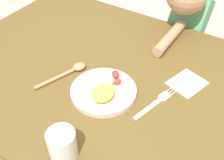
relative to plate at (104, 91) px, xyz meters
name	(u,v)px	position (x,y,z in m)	size (l,w,h in m)	color
dining_table	(108,90)	(-0.05, 0.10, -0.11)	(1.31, 0.93, 0.70)	brown
plate	(104,91)	(0.00, 0.00, 0.00)	(0.23, 0.23, 0.06)	beige
fork	(156,103)	(0.17, 0.06, -0.01)	(0.07, 0.20, 0.01)	silver
spoon	(70,71)	(-0.17, 0.02, -0.01)	(0.10, 0.22, 0.02)	#A88359
drinking_cup	(62,145)	(0.04, -0.27, 0.03)	(0.08, 0.08, 0.10)	silver
person	(183,43)	(0.06, 0.64, -0.15)	(0.18, 0.49, 0.96)	#4D3D63
napkin	(187,83)	(0.23, 0.21, -0.01)	(0.11, 0.12, 0.00)	white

